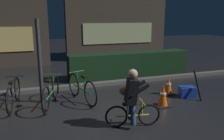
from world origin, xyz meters
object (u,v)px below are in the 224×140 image
Objects in this scene: cyclist at (132,98)px; parked_bike_center_left at (51,93)px; blue_crate at (187,92)px; parked_bike_left_mid at (14,94)px; traffic_cone_far at (168,86)px; street_post at (40,62)px; traffic_cone_near at (163,96)px; closed_umbrella at (198,85)px; parked_bike_center_right at (82,88)px.

parked_bike_center_left is at bearing 142.24° from cyclist.
parked_bike_center_left is 3.83m from blue_crate.
parked_bike_left_mid is 3.01× the size of traffic_cone_far.
traffic_cone_far is at bearing -8.07° from street_post.
traffic_cone_near is at bearing -23.77° from street_post.
cyclist is (2.42, -1.94, 0.28)m from parked_bike_left_mid.
closed_umbrella is (1.20, 0.15, 0.11)m from traffic_cone_near.
street_post reaches higher than parked_bike_center_left.
closed_umbrella reaches higher than traffic_cone_far.
cyclist reaches higher than closed_umbrella.
street_post is at bearing 70.74° from closed_umbrella.
parked_bike_center_right reaches higher than blue_crate.
parked_bike_center_right is at bearing -86.52° from parked_bike_left_mid.
closed_umbrella reaches higher than parked_bike_center_right.
blue_crate is at bearing -12.68° from street_post.
closed_umbrella is (3.93, -0.82, 0.04)m from parked_bike_center_left.
closed_umbrella is at bearing -59.77° from blue_crate.
closed_umbrella reaches higher than blue_crate.
traffic_cone_near is 1.48m from cyclist.
street_post is 3.79× the size of traffic_cone_near.
traffic_cone_near is 1.07× the size of traffic_cone_far.
parked_bike_center_left is 2.78× the size of traffic_cone_near.
parked_bike_center_left is 1.93× the size of closed_umbrella.
parked_bike_center_right is 2.19m from traffic_cone_near.
street_post is 1.04m from parked_bike_left_mid.
parked_bike_left_mid is 0.94m from parked_bike_center_left.
street_post is 2.63× the size of closed_umbrella.
parked_bike_left_mid reaches higher than traffic_cone_near.
street_post is at bearing 167.32° from blue_crate.
traffic_cone_near reaches higher than blue_crate.
parked_bike_left_mid is at bearing 72.07° from parked_bike_center_right.
parked_bike_center_left is 3.40m from traffic_cone_far.
parked_bike_left_mid reaches higher than blue_crate.
cyclist is at bearing -121.93° from parked_bike_left_mid.
traffic_cone_far is 2.47m from cyclist.
traffic_cone_far reaches higher than blue_crate.
parked_bike_center_left is 2.90m from traffic_cone_near.
parked_bike_center_left is 2.98× the size of traffic_cone_far.
traffic_cone_far is at bearing 50.04° from traffic_cone_near.
cyclist is (1.51, -1.74, 0.27)m from parked_bike_center_left.
traffic_cone_far is 0.84m from closed_umbrella.
parked_bike_center_right is at bearing 167.09° from blue_crate.
street_post reaches higher than traffic_cone_far.
parked_bike_left_mid is 3.83m from traffic_cone_near.
cyclist is (1.73, -2.06, -0.49)m from street_post.
parked_bike_center_right is 3.24m from closed_umbrella.
traffic_cone_near is 1.34× the size of blue_crate.
parked_bike_center_right is (1.74, -0.10, 0.01)m from parked_bike_left_mid.
parked_bike_center_left reaches higher than parked_bike_left_mid.
parked_bike_center_left and parked_bike_center_right have the same top height.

